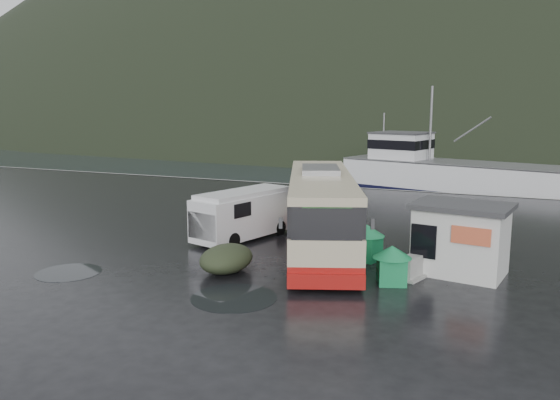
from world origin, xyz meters
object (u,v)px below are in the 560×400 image
at_px(waste_bin_right, 391,284).
at_px(jersey_barrier_b, 414,277).
at_px(coach_bus, 320,248).
at_px(dome_tent, 227,271).
at_px(jersey_barrier_a, 463,272).
at_px(fishing_trawler, 458,183).
at_px(ticket_kiosk, 459,273).
at_px(white_van, 245,238).
at_px(waste_bin_left, 366,260).

bearing_deg(waste_bin_right, jersey_barrier_b, 61.74).
bearing_deg(jersey_barrier_b, coach_bus, 149.67).
relative_size(dome_tent, jersey_barrier_a, 1.70).
relative_size(coach_bus, waste_bin_right, 8.99).
bearing_deg(dome_tent, fishing_trawler, 78.72).
bearing_deg(jersey_barrier_b, ticket_kiosk, 36.15).
bearing_deg(jersey_barrier_b, jersey_barrier_a, 38.15).
relative_size(coach_bus, jersey_barrier_a, 8.12).
bearing_deg(white_van, waste_bin_right, -11.19).
bearing_deg(fishing_trawler, jersey_barrier_a, -68.89).
bearing_deg(waste_bin_right, coach_bus, 136.25).
distance_m(ticket_kiosk, jersey_barrier_b, 1.89).
xyz_separation_m(white_van, dome_tent, (1.79, -5.11, 0.00)).
xyz_separation_m(white_van, jersey_barrier_a, (10.26, -1.62, 0.00)).
distance_m(dome_tent, ticket_kiosk, 8.94).
relative_size(waste_bin_left, waste_bin_right, 1.07).
height_order(waste_bin_left, jersey_barrier_a, waste_bin_left).
bearing_deg(fishing_trawler, waste_bin_left, -77.38).
distance_m(jersey_barrier_b, fishing_trawler, 27.59).
height_order(coach_bus, waste_bin_right, coach_bus).
bearing_deg(waste_bin_right, white_van, 152.93).
xyz_separation_m(coach_bus, waste_bin_right, (4.02, -3.85, 0.00)).
xyz_separation_m(jersey_barrier_a, jersey_barrier_b, (-1.67, -1.31, 0.00)).
relative_size(waste_bin_right, jersey_barrier_a, 0.90).
distance_m(white_van, ticket_kiosk, 10.27).
bearing_deg(jersey_barrier_a, dome_tent, -157.63).
relative_size(coach_bus, fishing_trawler, 0.55).
relative_size(dome_tent, jersey_barrier_b, 1.58).
height_order(waste_bin_right, ticket_kiosk, ticket_kiosk).
distance_m(coach_bus, fishing_trawler, 25.15).
distance_m(coach_bus, ticket_kiosk, 6.36).
relative_size(waste_bin_right, fishing_trawler, 0.06).
bearing_deg(waste_bin_right, waste_bin_left, 120.93).
xyz_separation_m(waste_bin_right, dome_tent, (-6.18, -1.03, 0.00)).
bearing_deg(waste_bin_right, jersey_barrier_a, 47.04).
bearing_deg(dome_tent, coach_bus, 66.16).
distance_m(coach_bus, white_van, 3.96).
bearing_deg(jersey_barrier_a, waste_bin_left, 176.59).
distance_m(white_van, waste_bin_left, 6.52).
bearing_deg(coach_bus, fishing_trawler, 60.71).
relative_size(white_van, jersey_barrier_b, 3.38).
relative_size(waste_bin_left, ticket_kiosk, 0.43).
distance_m(white_van, waste_bin_right, 8.95).
bearing_deg(dome_tent, waste_bin_left, 39.08).
xyz_separation_m(dome_tent, jersey_barrier_b, (6.79, 2.17, 0.00)).
height_order(ticket_kiosk, jersey_barrier_a, ticket_kiosk).
distance_m(ticket_kiosk, fishing_trawler, 26.57).
xyz_separation_m(waste_bin_left, waste_bin_right, (1.61, -2.68, 0.00)).
xyz_separation_m(waste_bin_left, jersey_barrier_b, (2.22, -1.54, 0.00)).
bearing_deg(dome_tent, waste_bin_right, 9.48).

